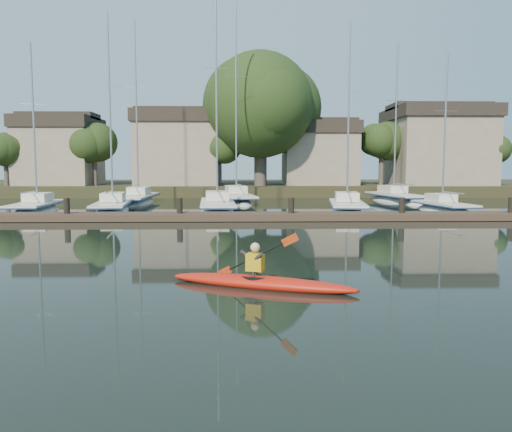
{
  "coord_description": "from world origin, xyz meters",
  "views": [
    {
      "loc": [
        0.5,
        -12.69,
        2.93
      ],
      "look_at": [
        0.88,
        4.34,
        1.2
      ],
      "focal_mm": 35.0,
      "sensor_mm": 36.0,
      "label": 1
    }
  ],
  "objects_px": {
    "sailboat_1": "(113,214)",
    "sailboat_6": "(237,204)",
    "dock": "(236,216)",
    "sailboat_4": "(443,214)",
    "kayak": "(260,280)",
    "sailboat_5": "(138,205)",
    "sailboat_3": "(347,215)",
    "sailboat_2": "(217,214)",
    "sailboat_7": "(395,204)",
    "sailboat_0": "(37,215)"
  },
  "relations": [
    {
      "from": "sailboat_3",
      "to": "sailboat_5",
      "type": "distance_m",
      "value": 16.74
    },
    {
      "from": "kayak",
      "to": "sailboat_6",
      "type": "height_order",
      "value": "sailboat_6"
    },
    {
      "from": "sailboat_1",
      "to": "sailboat_4",
      "type": "distance_m",
      "value": 21.16
    },
    {
      "from": "sailboat_2",
      "to": "sailboat_5",
      "type": "height_order",
      "value": "sailboat_2"
    },
    {
      "from": "sailboat_2",
      "to": "sailboat_7",
      "type": "xyz_separation_m",
      "value": [
        13.89,
        7.91,
        -0.01
      ]
    },
    {
      "from": "sailboat_0",
      "to": "sailboat_5",
      "type": "bearing_deg",
      "value": 52.6
    },
    {
      "from": "kayak",
      "to": "sailboat_1",
      "type": "distance_m",
      "value": 21.99
    },
    {
      "from": "dock",
      "to": "sailboat_0",
      "type": "xyz_separation_m",
      "value": [
        -12.67,
        4.98,
        -0.4
      ]
    },
    {
      "from": "kayak",
      "to": "sailboat_5",
      "type": "height_order",
      "value": "sailboat_5"
    },
    {
      "from": "dock",
      "to": "sailboat_1",
      "type": "height_order",
      "value": "sailboat_1"
    },
    {
      "from": "sailboat_2",
      "to": "sailboat_4",
      "type": "xyz_separation_m",
      "value": [
        14.45,
        -0.57,
        0.01
      ]
    },
    {
      "from": "sailboat_1",
      "to": "sailboat_6",
      "type": "relative_size",
      "value": 0.8
    },
    {
      "from": "sailboat_0",
      "to": "sailboat_7",
      "type": "relative_size",
      "value": 0.84
    },
    {
      "from": "sailboat_3",
      "to": "sailboat_6",
      "type": "height_order",
      "value": "sailboat_6"
    },
    {
      "from": "sailboat_6",
      "to": "sailboat_7",
      "type": "xyz_separation_m",
      "value": [
        12.76,
        -0.25,
        -0.01
      ]
    },
    {
      "from": "sailboat_3",
      "to": "sailboat_6",
      "type": "relative_size",
      "value": 0.77
    },
    {
      "from": "sailboat_2",
      "to": "sailboat_5",
      "type": "bearing_deg",
      "value": 128.67
    },
    {
      "from": "dock",
      "to": "sailboat_4",
      "type": "relative_size",
      "value": 3.06
    },
    {
      "from": "dock",
      "to": "sailboat_2",
      "type": "xyz_separation_m",
      "value": [
        -1.27,
        5.27,
        -0.4
      ]
    },
    {
      "from": "sailboat_0",
      "to": "sailboat_1",
      "type": "height_order",
      "value": "sailboat_1"
    },
    {
      "from": "kayak",
      "to": "dock",
      "type": "height_order",
      "value": "kayak"
    },
    {
      "from": "sailboat_2",
      "to": "sailboat_5",
      "type": "relative_size",
      "value": 1.01
    },
    {
      "from": "dock",
      "to": "sailboat_7",
      "type": "relative_size",
      "value": 2.42
    },
    {
      "from": "sailboat_3",
      "to": "sailboat_0",
      "type": "bearing_deg",
      "value": -173.25
    },
    {
      "from": "sailboat_3",
      "to": "sailboat_4",
      "type": "xyz_separation_m",
      "value": [
        6.2,
        0.05,
        0.01
      ]
    },
    {
      "from": "sailboat_1",
      "to": "sailboat_5",
      "type": "distance_m",
      "value": 7.14
    },
    {
      "from": "sailboat_6",
      "to": "sailboat_5",
      "type": "bearing_deg",
      "value": 179.9
    },
    {
      "from": "sailboat_3",
      "to": "sailboat_6",
      "type": "distance_m",
      "value": 11.31
    },
    {
      "from": "sailboat_2",
      "to": "sailboat_4",
      "type": "distance_m",
      "value": 14.46
    },
    {
      "from": "sailboat_3",
      "to": "sailboat_7",
      "type": "height_order",
      "value": "sailboat_7"
    },
    {
      "from": "sailboat_2",
      "to": "sailboat_4",
      "type": "bearing_deg",
      "value": -6.43
    },
    {
      "from": "sailboat_4",
      "to": "sailboat_6",
      "type": "xyz_separation_m",
      "value": [
        -13.32,
        8.73,
        -0.02
      ]
    },
    {
      "from": "sailboat_1",
      "to": "sailboat_7",
      "type": "distance_m",
      "value": 22.07
    },
    {
      "from": "sailboat_2",
      "to": "sailboat_1",
      "type": "bearing_deg",
      "value": 176.08
    },
    {
      "from": "kayak",
      "to": "sailboat_2",
      "type": "bearing_deg",
      "value": 116.61
    },
    {
      "from": "dock",
      "to": "sailboat_6",
      "type": "xyz_separation_m",
      "value": [
        -0.14,
        13.44,
        -0.4
      ]
    },
    {
      "from": "kayak",
      "to": "sailboat_3",
      "type": "distance_m",
      "value": 20.49
    },
    {
      "from": "sailboat_1",
      "to": "sailboat_6",
      "type": "xyz_separation_m",
      "value": [
        7.83,
        8.19,
        -0.01
      ]
    },
    {
      "from": "sailboat_5",
      "to": "dock",
      "type": "bearing_deg",
      "value": -57.42
    },
    {
      "from": "sailboat_0",
      "to": "sailboat_3",
      "type": "height_order",
      "value": "sailboat_3"
    },
    {
      "from": "kayak",
      "to": "dock",
      "type": "relative_size",
      "value": 0.14
    },
    {
      "from": "dock",
      "to": "sailboat_5",
      "type": "bearing_deg",
      "value": 122.41
    },
    {
      "from": "dock",
      "to": "sailboat_5",
      "type": "height_order",
      "value": "sailboat_5"
    },
    {
      "from": "sailboat_5",
      "to": "sailboat_6",
      "type": "relative_size",
      "value": 0.9
    },
    {
      "from": "sailboat_1",
      "to": "sailboat_6",
      "type": "distance_m",
      "value": 11.33
    },
    {
      "from": "sailboat_6",
      "to": "sailboat_3",
      "type": "bearing_deg",
      "value": -58.78
    },
    {
      "from": "kayak",
      "to": "sailboat_6",
      "type": "relative_size",
      "value": 0.27
    },
    {
      "from": "sailboat_4",
      "to": "sailboat_5",
      "type": "distance_m",
      "value": 22.4
    },
    {
      "from": "sailboat_6",
      "to": "sailboat_2",
      "type": "bearing_deg",
      "value": -105.71
    },
    {
      "from": "sailboat_6",
      "to": "sailboat_7",
      "type": "height_order",
      "value": "sailboat_6"
    }
  ]
}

